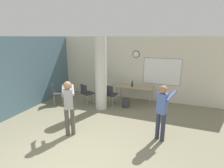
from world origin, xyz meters
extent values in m
cube|color=slate|center=(-3.50, 2.50, 1.40)|extent=(0.12, 7.00, 2.80)
cube|color=beige|center=(0.00, 5.06, 1.40)|extent=(8.00, 0.12, 2.80)
cylinder|color=black|center=(0.17, 4.99, 2.05)|extent=(0.30, 0.03, 0.30)
cylinder|color=white|center=(0.17, 4.97, 2.05)|extent=(0.26, 0.01, 0.25)
cube|color=#99999E|center=(1.32, 5.00, 1.35)|extent=(1.58, 0.01, 1.16)
cube|color=white|center=(1.32, 4.99, 1.35)|extent=(1.52, 0.02, 1.10)
cylinder|color=silver|center=(-0.80, 3.36, 1.40)|extent=(0.45, 0.45, 2.80)
cube|color=tan|center=(0.30, 4.44, 0.73)|extent=(1.54, 0.69, 0.03)
cylinder|color=gray|center=(-0.41, 4.16, 0.36)|extent=(0.04, 0.04, 0.72)
cylinder|color=gray|center=(1.01, 4.16, 0.36)|extent=(0.04, 0.04, 0.72)
cylinder|color=gray|center=(-0.41, 4.72, 0.36)|extent=(0.04, 0.04, 0.72)
cylinder|color=gray|center=(1.01, 4.72, 0.36)|extent=(0.04, 0.04, 0.72)
cylinder|color=black|center=(0.21, 4.30, 0.85)|extent=(0.06, 0.06, 0.20)
cylinder|color=black|center=(0.21, 4.30, 0.99)|extent=(0.02, 0.02, 0.09)
cylinder|color=#38383D|center=(0.09, 3.81, 0.18)|extent=(0.29, 0.29, 0.35)
cube|color=#2D2D33|center=(-2.72, 3.18, 0.45)|extent=(0.61, 0.61, 0.04)
cube|color=#2D2D33|center=(-2.89, 3.06, 0.67)|extent=(0.25, 0.34, 0.40)
cylinder|color=#B7B7BC|center=(-2.47, 3.13, 0.21)|extent=(0.02, 0.02, 0.43)
cylinder|color=#B7B7BC|center=(-2.68, 3.43, 0.21)|extent=(0.02, 0.02, 0.43)
cylinder|color=#B7B7BC|center=(-2.76, 2.93, 0.21)|extent=(0.02, 0.02, 0.43)
cylinder|color=#B7B7BC|center=(-2.97, 3.22, 0.21)|extent=(0.02, 0.02, 0.43)
cube|color=#2D2D33|center=(-1.56, 3.67, 0.45)|extent=(0.58, 0.58, 0.04)
cube|color=#2D2D33|center=(-1.65, 3.48, 0.67)|extent=(0.37, 0.19, 0.40)
cylinder|color=#B7B7BC|center=(-1.33, 3.76, 0.21)|extent=(0.02, 0.02, 0.43)
cylinder|color=#B7B7BC|center=(-1.66, 3.90, 0.21)|extent=(0.02, 0.02, 0.43)
cylinder|color=#B7B7BC|center=(-1.47, 3.43, 0.21)|extent=(0.02, 0.02, 0.43)
cylinder|color=#B7B7BC|center=(-1.80, 3.58, 0.21)|extent=(0.02, 0.02, 0.43)
cube|color=#2D2D33|center=(-0.57, 3.88, 0.45)|extent=(0.50, 0.50, 0.04)
cube|color=#2D2D33|center=(-0.60, 3.68, 0.67)|extent=(0.40, 0.09, 0.40)
cylinder|color=#B7B7BC|center=(-0.37, 4.03, 0.21)|extent=(0.02, 0.02, 0.43)
cylinder|color=#B7B7BC|center=(-0.72, 4.08, 0.21)|extent=(0.02, 0.02, 0.43)
cylinder|color=#B7B7BC|center=(-0.42, 3.67, 0.21)|extent=(0.02, 0.02, 0.43)
cylinder|color=#B7B7BC|center=(-0.78, 3.73, 0.21)|extent=(0.02, 0.02, 0.43)
cylinder|color=#2D3347|center=(1.72, 1.87, 0.40)|extent=(0.12, 0.12, 0.79)
cylinder|color=#2D3347|center=(1.57, 1.93, 0.40)|extent=(0.12, 0.12, 0.79)
cube|color=#4C66AD|center=(1.64, 1.90, 1.08)|extent=(0.28, 0.26, 0.56)
sphere|color=#997051|center=(1.64, 1.90, 1.46)|extent=(0.22, 0.22, 0.22)
cylinder|color=#4C66AD|center=(1.85, 2.06, 1.26)|extent=(0.27, 0.49, 0.23)
cylinder|color=#4C66AD|center=(1.61, 2.15, 1.26)|extent=(0.27, 0.49, 0.23)
cube|color=white|center=(1.70, 2.36, 1.26)|extent=(0.08, 0.13, 0.04)
cylinder|color=#514C47|center=(-0.76, 1.28, 0.41)|extent=(0.12, 0.12, 0.82)
cylinder|color=#514C47|center=(-0.89, 1.19, 0.41)|extent=(0.12, 0.12, 0.82)
cube|color=#99999E|center=(-0.82, 1.23, 1.11)|extent=(0.30, 0.29, 0.58)
sphere|color=#997051|center=(-0.82, 1.23, 1.51)|extent=(0.22, 0.22, 0.22)
cylinder|color=#99999E|center=(-0.85, 1.50, 1.29)|extent=(0.36, 0.47, 0.23)
cylinder|color=#99999E|center=(-1.06, 1.35, 1.29)|extent=(0.36, 0.47, 0.23)
cube|color=white|center=(-1.19, 1.54, 1.30)|extent=(0.10, 0.13, 0.04)
camera|label=1|loc=(1.95, -2.60, 2.78)|focal=28.00mm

